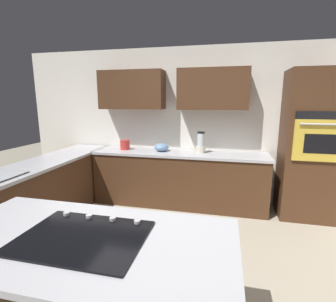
% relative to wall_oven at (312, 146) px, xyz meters
% --- Properties ---
extents(ground_plane, '(14.00, 14.00, 0.00)m').
position_rel_wall_oven_xyz_m(ground_plane, '(1.85, 1.72, -1.08)').
color(ground_plane, '#9E937F').
extents(wall_back, '(6.00, 0.44, 2.60)m').
position_rel_wall_oven_xyz_m(wall_back, '(1.91, -0.33, 0.36)').
color(wall_back, white).
rests_on(wall_back, ground).
extents(lower_cabinets_back, '(2.80, 0.60, 0.86)m').
position_rel_wall_oven_xyz_m(lower_cabinets_back, '(1.95, -0.00, -0.65)').
color(lower_cabinets_back, '#472B19').
rests_on(lower_cabinets_back, ground).
extents(countertop_back, '(2.84, 0.64, 0.04)m').
position_rel_wall_oven_xyz_m(countertop_back, '(1.95, -0.00, -0.20)').
color(countertop_back, '#B2B2B7').
rests_on(countertop_back, lower_cabinets_back).
extents(lower_cabinets_side, '(0.60, 2.90, 0.86)m').
position_rel_wall_oven_xyz_m(lower_cabinets_side, '(3.67, 1.17, -0.65)').
color(lower_cabinets_side, '#472B19').
rests_on(lower_cabinets_side, ground).
extents(countertop_side, '(0.64, 2.94, 0.04)m').
position_rel_wall_oven_xyz_m(countertop_side, '(3.67, 1.17, -0.20)').
color(countertop_side, '#B2B2B7').
rests_on(countertop_side, lower_cabinets_side).
extents(island_top, '(1.87, 0.94, 0.04)m').
position_rel_wall_oven_xyz_m(island_top, '(2.05, 2.69, -0.20)').
color(island_top, '#B2B2B7').
rests_on(island_top, island_base).
extents(wall_oven, '(0.80, 0.66, 2.16)m').
position_rel_wall_oven_xyz_m(wall_oven, '(0.00, 0.00, 0.00)').
color(wall_oven, '#472B19').
rests_on(wall_oven, ground).
extents(cooktop, '(0.76, 0.56, 0.03)m').
position_rel_wall_oven_xyz_m(cooktop, '(2.05, 2.68, -0.17)').
color(cooktop, black).
rests_on(cooktop, island_top).
extents(blender, '(0.15, 0.15, 0.34)m').
position_rel_wall_oven_xyz_m(blender, '(1.60, -0.02, -0.03)').
color(blender, beige).
rests_on(blender, countertop_back).
extents(mixing_bowl, '(0.24, 0.24, 0.13)m').
position_rel_wall_oven_xyz_m(mixing_bowl, '(2.25, -0.02, -0.12)').
color(mixing_bowl, '#668CB2').
rests_on(mixing_bowl, countertop_back).
extents(kettle, '(0.16, 0.16, 0.16)m').
position_rel_wall_oven_xyz_m(kettle, '(2.90, -0.02, -0.10)').
color(kettle, red).
rests_on(kettle, countertop_back).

